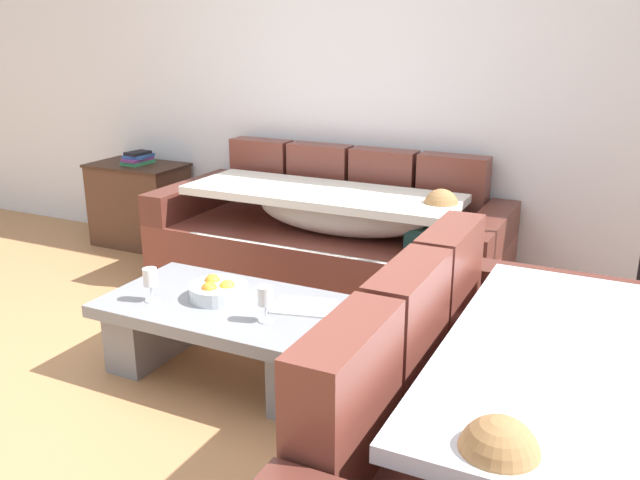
# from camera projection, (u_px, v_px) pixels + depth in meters

# --- Properties ---
(ground_plane) EXTENTS (14.00, 14.00, 0.00)m
(ground_plane) POSITION_uv_depth(u_px,v_px,m) (141.00, 403.00, 3.04)
(ground_plane) COLOR #B17B4E
(back_wall) EXTENTS (9.00, 0.10, 2.70)m
(back_wall) POSITION_uv_depth(u_px,v_px,m) (339.00, 71.00, 4.47)
(back_wall) COLOR white
(back_wall) RESTS_ON ground_plane
(couch_along_wall) EXTENTS (2.21, 0.92, 0.88)m
(couch_along_wall) POSITION_uv_depth(u_px,v_px,m) (332.00, 242.00, 4.24)
(couch_along_wall) COLOR brown
(couch_along_wall) RESTS_ON ground_plane
(couch_near_window) EXTENTS (0.92, 1.91, 0.88)m
(couch_near_window) POSITION_uv_depth(u_px,v_px,m) (505.00, 439.00, 2.21)
(couch_near_window) COLOR brown
(couch_near_window) RESTS_ON ground_plane
(coffee_table) EXTENTS (1.20, 0.68, 0.38)m
(coffee_table) POSITION_uv_depth(u_px,v_px,m) (229.00, 329.00, 3.23)
(coffee_table) COLOR gray
(coffee_table) RESTS_ON ground_plane
(fruit_bowl) EXTENTS (0.28, 0.28, 0.10)m
(fruit_bowl) POSITION_uv_depth(u_px,v_px,m) (218.00, 290.00, 3.23)
(fruit_bowl) COLOR silver
(fruit_bowl) RESTS_ON coffee_table
(wine_glass_near_left) EXTENTS (0.07, 0.07, 0.17)m
(wine_glass_near_left) POSITION_uv_depth(u_px,v_px,m) (150.00, 278.00, 3.17)
(wine_glass_near_left) COLOR silver
(wine_glass_near_left) RESTS_ON coffee_table
(wine_glass_near_right) EXTENTS (0.07, 0.07, 0.17)m
(wine_glass_near_right) POSITION_uv_depth(u_px,v_px,m) (265.00, 297.00, 2.95)
(wine_glass_near_right) COLOR silver
(wine_glass_near_right) RESTS_ON coffee_table
(open_magazine) EXTENTS (0.32, 0.27, 0.01)m
(open_magazine) POSITION_uv_depth(u_px,v_px,m) (304.00, 307.00, 3.13)
(open_magazine) COLOR white
(open_magazine) RESTS_ON coffee_table
(side_cabinet) EXTENTS (0.72, 0.44, 0.64)m
(side_cabinet) POSITION_uv_depth(u_px,v_px,m) (140.00, 205.00, 5.17)
(side_cabinet) COLOR #4F3021
(side_cabinet) RESTS_ON ground_plane
(book_stack_on_cabinet) EXTENTS (0.19, 0.24, 0.10)m
(book_stack_on_cabinet) POSITION_uv_depth(u_px,v_px,m) (138.00, 158.00, 5.06)
(book_stack_on_cabinet) COLOR #338C59
(book_stack_on_cabinet) RESTS_ON side_cabinet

